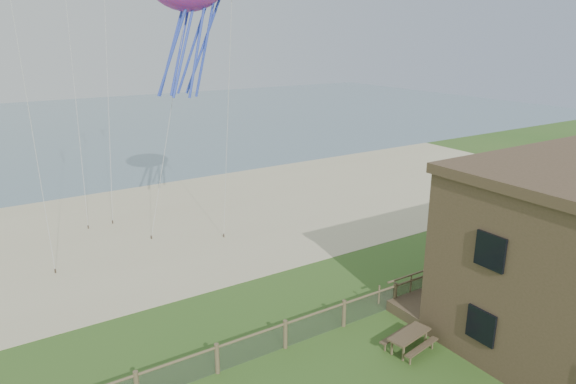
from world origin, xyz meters
The scene contains 6 objects.
sand_beach centered at (0.00, 22.00, 0.00)m, with size 72.00×20.00×0.02m, color #C5B98E.
ocean centered at (0.00, 66.00, 0.00)m, with size 160.00×68.00×0.02m, color slate.
chainlink_fence centered at (0.00, 6.00, 0.55)m, with size 36.20×0.20×1.25m, color brown, non-canonical shape.
motel_deck centered at (13.00, 5.00, 0.25)m, with size 15.00×2.00×0.50m, color brown.
picnic_table centered at (4.10, 3.20, 0.41)m, with size 1.95×1.48×0.82m, color brown, non-canonical shape.
octopus_kite centered at (1.18, 17.25, 12.84)m, with size 3.87×2.73×7.96m, color #D52146, non-canonical shape.
Camera 1 is at (-9.61, -9.24, 12.13)m, focal length 32.00 mm.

